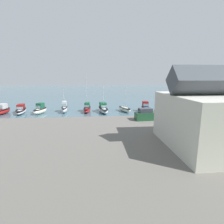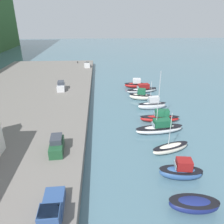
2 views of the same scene
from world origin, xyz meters
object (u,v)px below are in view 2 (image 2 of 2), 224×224
(parked_car_1, at_px, (57,145))
(dog_on_quay, at_px, (78,62))
(moored_boat_8, at_px, (142,89))
(moored_boat_6, at_px, (152,105))
(moored_boat_1, at_px, (194,204))
(pickup_truck_1, at_px, (52,210))
(moored_boat_9, at_px, (136,84))
(moored_boat_3, at_px, (170,148))
(moored_boat_7, at_px, (141,96))
(moored_boat_5, at_px, (160,117))
(pickup_truck_0, at_px, (87,65))
(moored_boat_2, at_px, (181,171))
(parked_car_0, at_px, (61,86))
(moored_boat_4, at_px, (160,128))

(parked_car_1, relative_size, dog_on_quay, 5.24)
(moored_boat_8, bearing_deg, moored_boat_6, 168.13)
(moored_boat_1, height_order, pickup_truck_1, pickup_truck_1)
(moored_boat_1, xyz_separation_m, moored_boat_9, (42.78, -0.54, 0.20))
(dog_on_quay, bearing_deg, moored_boat_3, 72.53)
(moored_boat_7, xyz_separation_m, moored_boat_8, (5.39, -1.43, -0.21))
(moored_boat_5, xyz_separation_m, pickup_truck_0, (41.36, 15.96, 1.65))
(moored_boat_9, xyz_separation_m, pickup_truck_1, (-44.28, 15.03, 1.61))
(moored_boat_2, bearing_deg, parked_car_0, 39.44)
(parked_car_0, bearing_deg, moored_boat_3, 123.00)
(moored_boat_3, distance_m, moored_boat_9, 32.04)
(moored_boat_4, bearing_deg, moored_boat_5, -22.56)
(moored_boat_6, bearing_deg, pickup_truck_0, 19.12)
(moored_boat_3, height_order, parked_car_0, moored_boat_3)
(moored_boat_2, bearing_deg, dog_on_quay, 23.46)
(pickup_truck_0, height_order, pickup_truck_1, same)
(dog_on_quay, bearing_deg, parked_car_1, 56.78)
(moored_boat_1, relative_size, moored_boat_4, 0.63)
(moored_boat_3, height_order, parked_car_1, moored_boat_3)
(moored_boat_7, relative_size, moored_boat_9, 0.89)
(parked_car_0, relative_size, pickup_truck_1, 0.90)
(moored_boat_5, bearing_deg, pickup_truck_0, 24.32)
(moored_boat_8, distance_m, pickup_truck_0, 28.63)
(moored_boat_4, relative_size, moored_boat_7, 1.53)
(moored_boat_1, bearing_deg, moored_boat_9, 5.70)
(moored_boat_9, relative_size, dog_on_quay, 7.86)
(moored_boat_3, relative_size, moored_boat_4, 0.75)
(moored_boat_5, bearing_deg, parked_car_1, 126.23)
(moored_boat_2, distance_m, moored_boat_4, 11.68)
(moored_boat_3, relative_size, moored_boat_8, 0.77)
(moored_boat_6, bearing_deg, moored_boat_9, -0.72)
(parked_car_0, bearing_deg, moored_boat_5, 138.76)
(moored_boat_9, bearing_deg, moored_boat_7, -175.84)
(parked_car_0, bearing_deg, moored_boat_1, 112.99)
(moored_boat_4, distance_m, dog_on_quay, 55.86)
(moored_boat_4, distance_m, pickup_truck_1, 23.72)
(moored_boat_1, relative_size, moored_boat_9, 0.86)
(moored_boat_9, bearing_deg, parked_car_0, 113.04)
(moored_boat_5, xyz_separation_m, moored_boat_9, (21.74, 1.32, 0.04))
(moored_boat_7, xyz_separation_m, parked_car_1, (-23.65, 16.10, 1.64))
(moored_boat_9, distance_m, parked_car_0, 20.95)
(moored_boat_5, height_order, moored_boat_6, moored_boat_5)
(moored_boat_3, height_order, moored_boat_9, moored_boat_3)
(pickup_truck_1, bearing_deg, moored_boat_4, -132.05)
(moored_boat_1, relative_size, pickup_truck_0, 1.14)
(moored_boat_9, distance_m, parked_car_1, 37.15)
(moored_boat_7, distance_m, moored_boat_8, 5.59)
(moored_boat_3, height_order, moored_boat_8, moored_boat_3)
(moored_boat_5, height_order, moored_boat_9, moored_boat_5)
(moored_boat_6, bearing_deg, parked_car_1, 130.00)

